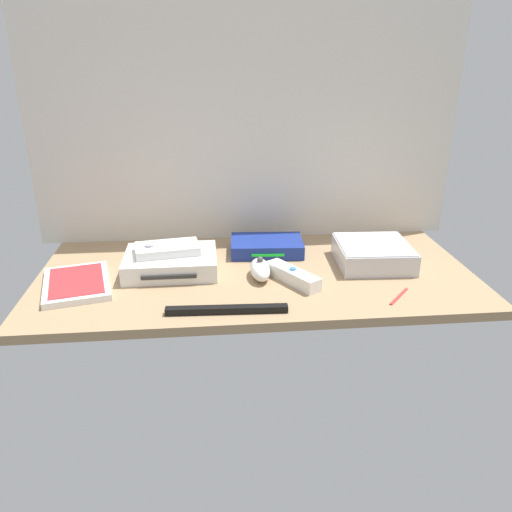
{
  "coord_description": "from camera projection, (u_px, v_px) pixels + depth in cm",
  "views": [
    {
      "loc": [
        -10.23,
        -106.3,
        47.61
      ],
      "look_at": [
        0.0,
        0.0,
        4.0
      ],
      "focal_mm": 35.25,
      "sensor_mm": 36.0,
      "label": 1
    }
  ],
  "objects": [
    {
      "name": "sensor_bar",
      "position": [
        227.0,
        310.0,
        0.98
      ],
      "size": [
        24.05,
        2.79,
        1.4
      ],
      "primitive_type": "cube",
      "rotation": [
        0.0,
        0.0,
        -0.04
      ],
      "color": "black",
      "rests_on": "ground_plane"
    },
    {
      "name": "ground_plane",
      "position": [
        256.0,
        276.0,
        1.17
      ],
      "size": [
        100.0,
        48.0,
        2.0
      ],
      "primitive_type": "cube",
      "color": "#9E7F5B",
      "rests_on": "ground"
    },
    {
      "name": "stylus_pen",
      "position": [
        399.0,
        295.0,
        1.05
      ],
      "size": [
        6.44,
        7.25,
        0.7
      ],
      "primitive_type": "cylinder",
      "rotation": [
        0.0,
        1.57,
        0.85
      ],
      "color": "red",
      "rests_on": "ground_plane"
    },
    {
      "name": "remote_nunchuk",
      "position": [
        260.0,
        269.0,
        1.13
      ],
      "size": [
        4.56,
        10.07,
        5.1
      ],
      "rotation": [
        0.0,
        0.0,
        0.02
      ],
      "color": "white",
      "rests_on": "ground_plane"
    },
    {
      "name": "game_console",
      "position": [
        171.0,
        262.0,
        1.16
      ],
      "size": [
        21.09,
        16.6,
        4.4
      ],
      "rotation": [
        0.0,
        0.0,
        0.01
      ],
      "color": "white",
      "rests_on": "ground_plane"
    },
    {
      "name": "network_router",
      "position": [
        267.0,
        246.0,
        1.28
      ],
      "size": [
        18.72,
        13.2,
        3.4
      ],
      "rotation": [
        0.0,
        0.0,
        -0.06
      ],
      "color": "navy",
      "rests_on": "ground_plane"
    },
    {
      "name": "remote_classic_pad",
      "position": [
        167.0,
        249.0,
        1.16
      ],
      "size": [
        15.46,
        10.12,
        2.4
      ],
      "rotation": [
        0.0,
        0.0,
        0.15
      ],
      "color": "white",
      "rests_on": "game_console"
    },
    {
      "name": "back_wall",
      "position": [
        247.0,
        118.0,
        1.27
      ],
      "size": [
        110.0,
        1.2,
        64.0
      ],
      "primitive_type": "cube",
      "color": "silver",
      "rests_on": "ground"
    },
    {
      "name": "remote_wand",
      "position": [
        293.0,
        276.0,
        1.11
      ],
      "size": [
        10.95,
        14.43,
        3.4
      ],
      "rotation": [
        0.0,
        0.0,
        0.56
      ],
      "color": "white",
      "rests_on": "ground_plane"
    },
    {
      "name": "game_case",
      "position": [
        77.0,
        283.0,
        1.09
      ],
      "size": [
        17.63,
        21.63,
        1.56
      ],
      "rotation": [
        0.0,
        0.0,
        0.23
      ],
      "color": "white",
      "rests_on": "ground_plane"
    },
    {
      "name": "mini_computer",
      "position": [
        373.0,
        254.0,
        1.2
      ],
      "size": [
        17.8,
        17.8,
        5.3
      ],
      "rotation": [
        0.0,
        0.0,
        -0.05
      ],
      "color": "silver",
      "rests_on": "ground_plane"
    }
  ]
}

